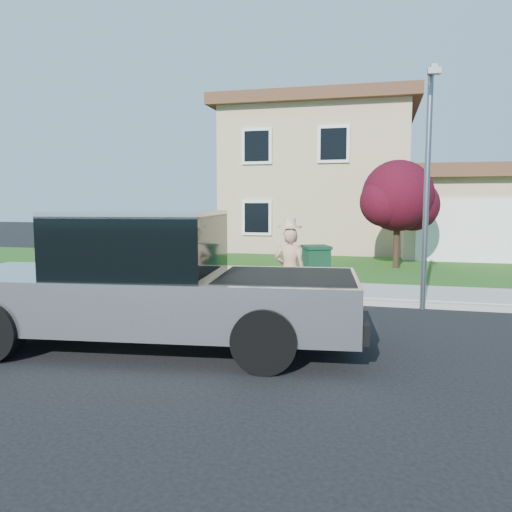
{
  "coord_description": "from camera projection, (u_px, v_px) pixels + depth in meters",
  "views": [
    {
      "loc": [
        2.95,
        -8.22,
        2.28
      ],
      "look_at": [
        0.55,
        1.34,
        1.2
      ],
      "focal_mm": 35.0,
      "sensor_mm": 36.0,
      "label": 1
    }
  ],
  "objects": [
    {
      "name": "curb",
      "position": [
        292.0,
        299.0,
        11.44
      ],
      "size": [
        40.0,
        0.2,
        0.12
      ],
      "primitive_type": "cube",
      "color": "gray",
      "rests_on": "ground"
    },
    {
      "name": "ornamental_tree",
      "position": [
        399.0,
        199.0,
        16.27
      ],
      "size": [
        2.57,
        2.32,
        3.53
      ],
      "color": "black",
      "rests_on": "lawn"
    },
    {
      "name": "trash_bin",
      "position": [
        316.0,
        266.0,
        12.61
      ],
      "size": [
        0.86,
        0.91,
        1.03
      ],
      "rotation": [
        0.0,
        0.0,
        0.41
      ],
      "color": "#0D311B",
      "rests_on": "sidewalk"
    },
    {
      "name": "sidewalk",
      "position": [
        299.0,
        290.0,
        12.5
      ],
      "size": [
        40.0,
        2.0,
        0.15
      ],
      "primitive_type": "cube",
      "color": "gray",
      "rests_on": "ground"
    },
    {
      "name": "pickup_truck",
      "position": [
        151.0,
        284.0,
        7.81
      ],
      "size": [
        6.7,
        2.91,
        2.13
      ],
      "rotation": [
        0.0,
        0.0,
        0.11
      ],
      "color": "black",
      "rests_on": "ground"
    },
    {
      "name": "house",
      "position": [
        347.0,
        183.0,
        24.02
      ],
      "size": [
        14.0,
        11.3,
        6.85
      ],
      "color": "tan",
      "rests_on": "ground"
    },
    {
      "name": "ground",
      "position": [
        208.0,
        330.0,
        8.89
      ],
      "size": [
        80.0,
        80.0,
        0.0
      ],
      "primitive_type": "plane",
      "color": "black",
      "rests_on": "ground"
    },
    {
      "name": "street_lamp",
      "position": [
        428.0,
        176.0,
        10.25
      ],
      "size": [
        0.25,
        0.64,
        4.92
      ],
      "rotation": [
        0.0,
        0.0,
        0.04
      ],
      "color": "slate",
      "rests_on": "ground"
    },
    {
      "name": "lawn",
      "position": [
        320.0,
        268.0,
        16.84
      ],
      "size": [
        40.0,
        7.0,
        0.1
      ],
      "primitive_type": "cube",
      "color": "#234C15",
      "rests_on": "ground"
    },
    {
      "name": "woman",
      "position": [
        290.0,
        269.0,
        10.12
      ],
      "size": [
        0.66,
        0.47,
        1.94
      ],
      "rotation": [
        0.0,
        0.0,
        3.18
      ],
      "color": "tan",
      "rests_on": "ground"
    }
  ]
}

